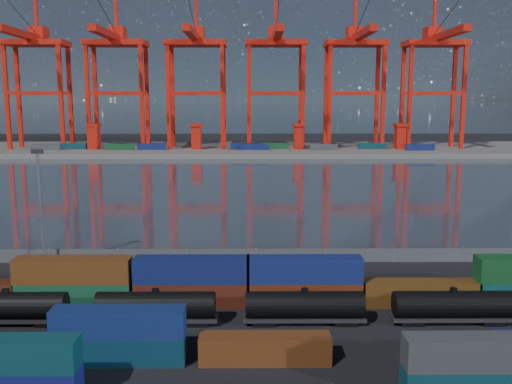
{
  "coord_description": "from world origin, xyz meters",
  "views": [
    {
      "loc": [
        -0.61,
        -51.99,
        23.22
      ],
      "look_at": [
        0.0,
        30.0,
        10.0
      ],
      "focal_mm": 40.0,
      "sensor_mm": 36.0,
      "label": 1
    }
  ],
  "objects": [
    {
      "name": "ground",
      "position": [
        0.0,
        0.0,
        0.0
      ],
      "size": [
        700.0,
        700.0,
        0.0
      ],
      "primitive_type": "plane",
      "color": "black",
      "rests_on": "ground"
    },
    {
      "name": "harbor_water",
      "position": [
        0.0,
        105.0,
        0.01
      ],
      "size": [
        700.0,
        700.0,
        0.0
      ],
      "primitive_type": "plane",
      "color": "#2B343F",
      "rests_on": "ground"
    },
    {
      "name": "far_quay",
      "position": [
        0.0,
        210.0,
        1.0
      ],
      "size": [
        700.0,
        70.0,
        2.0
      ],
      "primitive_type": "cube",
      "color": "#514F4C",
      "rests_on": "ground"
    },
    {
      "name": "distant_mountains",
      "position": [
        63.02,
        1600.0,
        220.29
      ],
      "size": [
        2470.0,
        1100.0,
        520.0
      ],
      "color": "#1E2630",
      "rests_on": "ground"
    },
    {
      "name": "container_row_south",
      "position": [
        1.84,
        -10.3,
        2.3
      ],
      "size": [
        139.99,
        2.4,
        5.11
      ],
      "color": "#444749",
      "rests_on": "ground"
    },
    {
      "name": "container_row_mid",
      "position": [
        -20.27,
        -3.94,
        1.91
      ],
      "size": [
        141.07,
        2.39,
        5.1
      ],
      "color": "#373A3B",
      "rests_on": "ground"
    },
    {
      "name": "container_row_north",
      "position": [
        4.51,
        10.44,
        2.17
      ],
      "size": [
        142.48,
        2.66,
        5.67
      ],
      "color": "#12125A",
      "rests_on": "ground"
    },
    {
      "name": "tanker_string",
      "position": [
        12.63,
        4.74,
        1.97
      ],
      "size": [
        121.28,
        2.74,
        3.93
      ],
      "color": "black",
      "rests_on": "ground"
    },
    {
      "name": "waterfront_fence",
      "position": [
        -0.0,
        28.0,
        1.0
      ],
      "size": [
        160.12,
        0.12,
        2.2
      ],
      "color": "#595B5E",
      "rests_on": "ground"
    },
    {
      "name": "yard_light_mast",
      "position": [
        -30.0,
        26.0,
        9.3
      ],
      "size": [
        1.6,
        0.4,
        16.6
      ],
      "color": "slate",
      "rests_on": "ground"
    },
    {
      "name": "gantry_cranes",
      "position": [
        -7.5,
        203.16,
        42.41
      ],
      "size": [
        201.61,
        51.09,
        69.18
      ],
      "color": "red",
      "rests_on": "ground"
    },
    {
      "name": "quay_containers",
      "position": [
        -11.0,
        195.46,
        3.3
      ],
      "size": [
        172.58,
        10.99,
        2.6
      ],
      "color": "navy",
      "rests_on": "far_quay"
    },
    {
      "name": "straddle_carriers",
      "position": [
        -2.5,
        200.0,
        7.82
      ],
      "size": [
        140.0,
        7.0,
        11.1
      ],
      "color": "red",
      "rests_on": "far_quay"
    }
  ]
}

